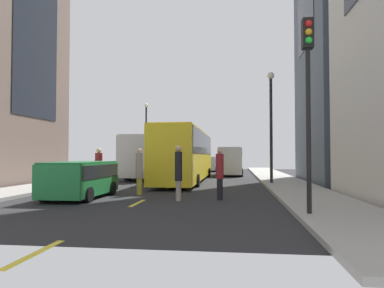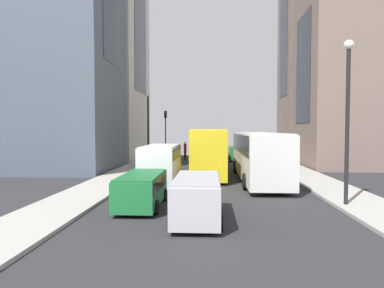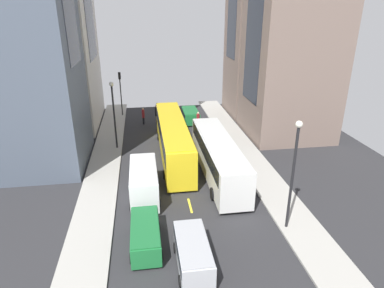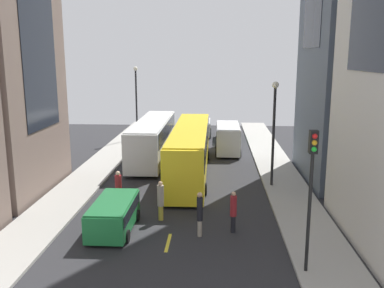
% 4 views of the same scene
% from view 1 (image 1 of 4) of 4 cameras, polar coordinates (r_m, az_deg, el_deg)
% --- Properties ---
extents(ground_plane, '(40.92, 40.92, 0.00)m').
position_cam_1_polar(ground_plane, '(27.57, -0.88, -5.71)').
color(ground_plane, '#28282B').
extents(sidewalk_west, '(2.94, 44.00, 0.15)m').
position_cam_1_polar(sidewalk_west, '(29.35, -14.60, -5.27)').
color(sidewalk_west, '#9E9B93').
rests_on(sidewalk_west, ground).
extents(sidewalk_east, '(2.94, 44.00, 0.15)m').
position_cam_1_polar(sidewalk_east, '(27.51, 13.77, -5.51)').
color(sidewalk_east, '#9E9B93').
rests_on(sidewalk_east, ground).
extents(lane_stripe_0, '(0.16, 2.00, 0.01)m').
position_cam_1_polar(lane_stripe_0, '(7.52, -24.14, -15.96)').
color(lane_stripe_0, yellow).
rests_on(lane_stripe_0, ground).
extents(lane_stripe_1, '(0.16, 2.00, 0.01)m').
position_cam_1_polar(lane_stripe_1, '(13.90, -8.86, -9.49)').
color(lane_stripe_1, yellow).
rests_on(lane_stripe_1, ground).
extents(lane_stripe_2, '(0.16, 2.00, 0.01)m').
position_cam_1_polar(lane_stripe_2, '(20.68, -3.54, -6.98)').
color(lane_stripe_2, yellow).
rests_on(lane_stripe_2, ground).
extents(lane_stripe_3, '(0.16, 2.00, 0.01)m').
position_cam_1_polar(lane_stripe_3, '(27.57, -0.88, -5.70)').
color(lane_stripe_3, yellow).
rests_on(lane_stripe_3, ground).
extents(lane_stripe_4, '(0.16, 2.00, 0.01)m').
position_cam_1_polar(lane_stripe_4, '(34.51, 0.70, -4.92)').
color(lane_stripe_4, yellow).
rests_on(lane_stripe_4, ground).
extents(lane_stripe_5, '(0.16, 2.00, 0.01)m').
position_cam_1_polar(lane_stripe_5, '(41.47, 1.75, -4.40)').
color(lane_stripe_5, yellow).
rests_on(lane_stripe_5, ground).
extents(lane_stripe_6, '(0.16, 2.00, 0.01)m').
position_cam_1_polar(lane_stripe_6, '(48.44, 2.50, -4.03)').
color(lane_stripe_6, yellow).
rests_on(lane_stripe_6, ground).
extents(city_bus_white, '(2.80, 12.70, 3.35)m').
position_cam_1_polar(city_bus_white, '(30.49, -6.08, -1.55)').
color(city_bus_white, silver).
rests_on(city_bus_white, ground).
extents(streetcar_yellow, '(2.70, 14.91, 3.59)m').
position_cam_1_polar(streetcar_yellow, '(25.26, -0.80, -1.24)').
color(streetcar_yellow, yellow).
rests_on(streetcar_yellow, ground).
extents(delivery_van_white, '(2.25, 5.56, 2.58)m').
position_cam_1_polar(delivery_van_white, '(32.48, 6.23, -2.44)').
color(delivery_van_white, white).
rests_on(delivery_van_white, ground).
extents(car_green_0, '(2.08, 4.30, 1.58)m').
position_cam_1_polar(car_green_0, '(16.01, -17.66, -5.08)').
color(car_green_0, '#1E7238').
rests_on(car_green_0, ground).
extents(car_silver_1, '(1.95, 4.38, 1.73)m').
position_cam_1_polar(car_silver_1, '(40.69, 2.71, -3.03)').
color(car_silver_1, '#B7BABF').
rests_on(car_silver_1, ground).
extents(car_green_2, '(1.92, 4.45, 1.54)m').
position_cam_1_polar(car_green_2, '(38.39, 6.39, -3.25)').
color(car_green_2, '#1E7238').
rests_on(car_green_2, ground).
extents(pedestrian_walking_far, '(0.36, 0.36, 2.18)m').
position_cam_1_polar(pedestrian_walking_far, '(16.69, -8.56, -4.24)').
color(pedestrian_walking_far, gold).
rests_on(pedestrian_walking_far, ground).
extents(pedestrian_crossing_mid, '(0.33, 0.33, 2.14)m').
position_cam_1_polar(pedestrian_crossing_mid, '(14.68, 4.53, -4.63)').
color(pedestrian_crossing_mid, black).
rests_on(pedestrian_crossing_mid, ground).
extents(pedestrian_waiting_curb, '(0.30, 0.30, 2.26)m').
position_cam_1_polar(pedestrian_waiting_curb, '(14.30, -2.21, -4.36)').
color(pedestrian_waiting_curb, gray).
rests_on(pedestrian_waiting_curb, ground).
extents(pedestrian_crossing_near, '(0.38, 0.38, 2.24)m').
position_cam_1_polar(pedestrian_crossing_near, '(19.12, -14.95, -3.83)').
color(pedestrian_crossing_near, maroon).
rests_on(pedestrian_crossing_near, ground).
extents(traffic_light_near_corner, '(0.32, 0.44, 5.80)m').
position_cam_1_polar(traffic_light_near_corner, '(11.15, 18.37, 10.28)').
color(traffic_light_near_corner, black).
rests_on(traffic_light_near_corner, ground).
extents(streetlamp_near, '(0.44, 0.44, 7.48)m').
position_cam_1_polar(streetlamp_near, '(39.29, -7.48, 2.32)').
color(streetlamp_near, black).
rests_on(streetlamp_near, ground).
extents(streetlamp_far, '(0.44, 0.44, 6.94)m').
position_cam_1_polar(streetlamp_far, '(22.57, 12.74, 4.69)').
color(streetlamp_far, black).
rests_on(streetlamp_far, ground).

